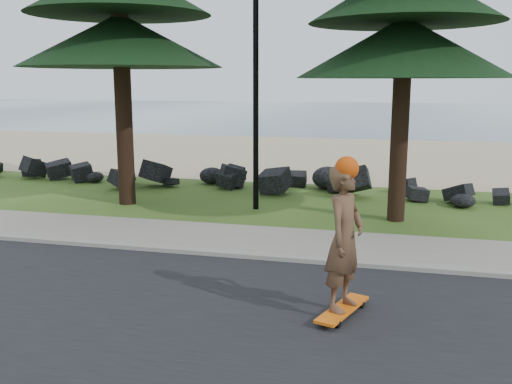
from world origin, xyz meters
TOP-DOWN VIEW (x-y plane):
  - ground at (0.00, 0.00)m, footprint 160.00×160.00m
  - road at (0.00, -4.50)m, footprint 160.00×7.00m
  - kerb at (0.00, -0.90)m, footprint 160.00×0.20m
  - sidewalk at (0.00, 0.20)m, footprint 160.00×2.00m
  - beach_sand at (0.00, 14.50)m, footprint 160.00×15.00m
  - ocean at (0.00, 51.00)m, footprint 160.00×58.00m
  - seawall_boulders at (0.00, 5.60)m, footprint 60.00×2.40m
  - lamp_post at (0.00, 3.20)m, footprint 0.25×0.14m
  - skateboarder at (2.83, -3.15)m, footprint 0.69×1.23m

SIDE VIEW (x-z plane):
  - ground at x=0.00m, z-range 0.00..0.00m
  - seawall_boulders at x=0.00m, z-range -0.55..0.55m
  - ocean at x=0.00m, z-range 0.00..0.01m
  - beach_sand at x=0.00m, z-range 0.00..0.01m
  - road at x=0.00m, z-range 0.00..0.02m
  - sidewalk at x=0.00m, z-range 0.00..0.08m
  - kerb at x=0.00m, z-range 0.00..0.10m
  - skateboarder at x=2.83m, z-range 0.01..2.24m
  - lamp_post at x=0.00m, z-range 0.06..8.20m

